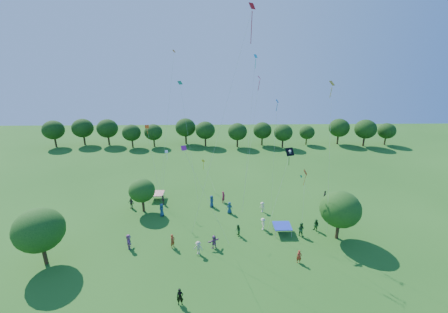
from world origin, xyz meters
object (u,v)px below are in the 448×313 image
at_px(near_tree_north, 142,191).
at_px(pirate_kite, 289,153).
at_px(man_in_black, 180,297).
at_px(red_high_kite, 238,62).
at_px(near_tree_west, 39,230).
at_px(near_tree_east, 340,209).
at_px(tent_blue, 282,226).
at_px(tent_red_stripe, 157,193).

height_order(near_tree_north, pirate_kite, pirate_kite).
xyz_separation_m(man_in_black, red_high_kite, (5.66, 10.03, 20.15)).
distance_m(near_tree_west, near_tree_east, 33.91).
relative_size(near_tree_west, man_in_black, 3.83).
relative_size(tent_blue, pirate_kite, 0.23).
bearing_deg(near_tree_west, man_in_black, -21.51).
relative_size(tent_red_stripe, pirate_kite, 0.23).
xyz_separation_m(near_tree_east, man_in_black, (-18.32, -10.14, -3.17)).
height_order(near_tree_west, red_high_kite, red_high_kite).
bearing_deg(near_tree_east, near_tree_north, 163.94).
height_order(tent_red_stripe, man_in_black, man_in_black).
height_order(pirate_kite, red_high_kite, red_high_kite).
distance_m(near_tree_west, man_in_black, 16.84).
height_order(near_tree_west, tent_blue, near_tree_west).
distance_m(near_tree_east, tent_red_stripe, 27.11).
xyz_separation_m(near_tree_north, near_tree_east, (25.69, -7.40, 0.69)).
distance_m(near_tree_east, tent_blue, 7.37).
xyz_separation_m(pirate_kite, red_high_kite, (-6.73, -3.19, 10.81)).
bearing_deg(near_tree_north, near_tree_east, -16.06).
bearing_deg(tent_blue, man_in_black, -135.66).
distance_m(near_tree_west, tent_red_stripe, 18.15).
bearing_deg(tent_red_stripe, red_high_kite, -43.80).
height_order(tent_red_stripe, tent_blue, same).
bearing_deg(near_tree_east, pirate_kite, 152.48).
relative_size(near_tree_north, man_in_black, 2.93).
height_order(man_in_black, red_high_kite, red_high_kite).
height_order(near_tree_west, tent_red_stripe, near_tree_west).
xyz_separation_m(near_tree_north, tent_blue, (19.07, -6.10, -2.30)).
bearing_deg(man_in_black, near_tree_east, 25.72).
height_order(near_tree_east, tent_red_stripe, near_tree_east).
height_order(tent_blue, pirate_kite, pirate_kite).
bearing_deg(near_tree_north, tent_blue, -17.74).
bearing_deg(near_tree_west, tent_red_stripe, 59.08).
bearing_deg(near_tree_east, tent_blue, 168.93).
bearing_deg(near_tree_east, red_high_kite, -179.51).
bearing_deg(red_high_kite, pirate_kite, 25.37).
distance_m(tent_red_stripe, man_in_black, 22.25).
relative_size(man_in_black, pirate_kite, 0.18).
distance_m(near_tree_north, pirate_kite, 21.36).
height_order(near_tree_north, near_tree_east, near_tree_east).
distance_m(near_tree_north, near_tree_east, 26.74).
bearing_deg(near_tree_north, man_in_black, -67.22).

